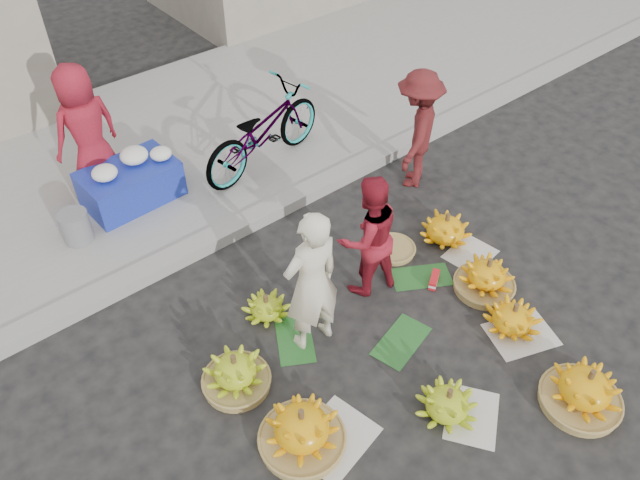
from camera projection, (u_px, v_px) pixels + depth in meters
ground at (394, 325)px, 6.36m from camera, size 80.00×80.00×0.00m
curb at (269, 212)px, 7.57m from camera, size 40.00×0.25×0.15m
sidewalk at (182, 138)px, 8.78m from camera, size 40.00×4.00×0.12m
newspaper_scatter at (453, 375)px, 5.91m from camera, size 3.20×1.80×0.00m
banana_leaves at (374, 317)px, 6.43m from camera, size 2.00×1.00×0.00m
banana_bunch_0 at (302, 429)px, 5.25m from camera, size 0.74×0.74×0.50m
banana_bunch_1 at (448, 403)px, 5.51m from camera, size 0.56×0.56×0.34m
banana_bunch_2 at (585, 390)px, 5.54m from camera, size 0.78×0.78×0.49m
banana_bunch_3 at (513, 318)px, 6.23m from camera, size 0.57×0.57×0.35m
banana_bunch_4 at (486, 277)px, 6.60m from camera, size 0.69×0.69×0.44m
banana_bunch_5 at (446, 228)px, 7.21m from camera, size 0.77×0.77×0.38m
banana_bunch_6 at (235, 373)px, 5.71m from camera, size 0.72×0.72×0.44m
banana_bunch_7 at (266, 307)px, 6.38m from camera, size 0.50×0.50×0.29m
basket_spare at (393, 250)px, 7.14m from camera, size 0.59×0.59×0.06m
incense_stack at (434, 279)px, 6.76m from camera, size 0.25×0.20×0.10m
vendor_cream at (312, 282)px, 5.69m from camera, size 0.61×0.42×1.62m
vendor_red at (368, 237)px, 6.29m from camera, size 0.78×0.65×1.42m
man_striped at (417, 130)px, 7.63m from camera, size 1.16×1.04×1.55m
flower_table at (131, 181)px, 7.50m from camera, size 1.15×0.75×0.65m
grey_bucket at (76, 227)px, 7.02m from camera, size 0.33×0.33×0.37m
flower_vendor at (86, 131)px, 7.31m from camera, size 0.87×0.63×1.65m
bicycle at (262, 130)px, 7.88m from camera, size 1.03×2.05×1.03m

